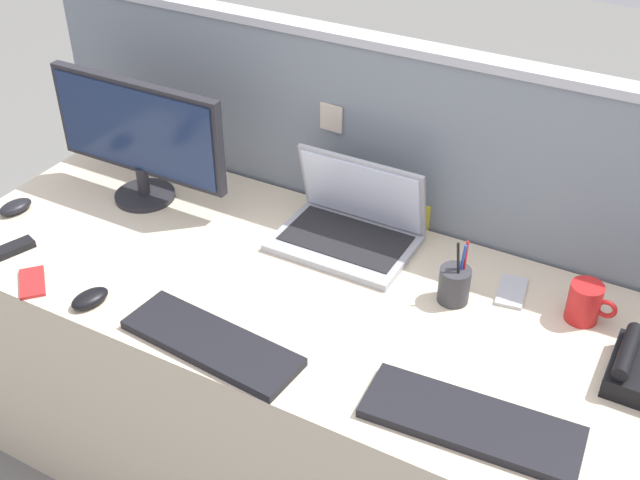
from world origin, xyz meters
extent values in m
plane|color=slate|center=(0.00, 0.00, 0.00)|extent=(10.00, 10.00, 0.00)
cube|color=beige|center=(0.00, 0.00, 0.37)|extent=(2.06, 0.78, 0.75)
cube|color=gray|center=(0.00, 0.43, 0.62)|extent=(2.23, 0.06, 1.24)
cube|color=#B7BAC1|center=(0.00, 0.43, 1.25)|extent=(2.23, 0.07, 0.02)
cube|color=beige|center=(-0.15, 0.39, 1.02)|extent=(0.07, 0.01, 0.08)
cube|color=pink|center=(-0.93, 0.39, 0.81)|extent=(0.10, 0.01, 0.08)
cube|color=yellow|center=(0.10, 0.39, 0.77)|extent=(0.11, 0.01, 0.09)
cylinder|color=#232328|center=(-0.65, 0.14, 0.76)|extent=(0.18, 0.18, 0.02)
cylinder|color=#232328|center=(-0.65, 0.14, 0.81)|extent=(0.04, 0.04, 0.09)
cube|color=#232328|center=(-0.65, 0.15, 0.98)|extent=(0.57, 0.03, 0.28)
cube|color=#19284C|center=(-0.65, 0.14, 0.98)|extent=(0.54, 0.01, 0.25)
cube|color=#9EA0A8|center=(-0.01, 0.21, 0.76)|extent=(0.37, 0.26, 0.02)
cube|color=black|center=(-0.01, 0.22, 0.77)|extent=(0.33, 0.19, 0.00)
cube|color=#9EA0A8|center=(-0.01, 0.31, 0.87)|extent=(0.37, 0.06, 0.21)
cube|color=silver|center=(-0.01, 0.30, 0.87)|extent=(0.35, 0.05, 0.19)
cylinder|color=black|center=(0.76, 0.07, 0.82)|extent=(0.04, 0.17, 0.04)
cube|color=black|center=(-0.10, -0.30, 0.76)|extent=(0.45, 0.18, 0.02)
cube|color=black|center=(0.52, -0.24, 0.76)|extent=(0.46, 0.19, 0.02)
ellipsoid|color=black|center=(-0.45, -0.32, 0.76)|extent=(0.08, 0.11, 0.03)
ellipsoid|color=black|center=(-0.93, -0.10, 0.76)|extent=(0.08, 0.11, 0.03)
cylinder|color=#333338|center=(0.33, 0.13, 0.80)|extent=(0.08, 0.08, 0.09)
cylinder|color=red|center=(0.35, 0.15, 0.85)|extent=(0.01, 0.02, 0.13)
cylinder|color=black|center=(0.34, 0.12, 0.85)|extent=(0.03, 0.02, 0.14)
cylinder|color=blue|center=(0.34, 0.14, 0.85)|extent=(0.01, 0.02, 0.13)
cube|color=#B7BAC1|center=(0.45, 0.23, 0.75)|extent=(0.09, 0.13, 0.01)
cube|color=#B22323|center=(-0.64, -0.33, 0.75)|extent=(0.13, 0.13, 0.01)
cube|color=black|center=(-0.80, -0.28, 0.76)|extent=(0.10, 0.18, 0.02)
cylinder|color=red|center=(0.63, 0.21, 0.80)|extent=(0.08, 0.08, 0.10)
torus|color=red|center=(0.68, 0.21, 0.80)|extent=(0.05, 0.01, 0.05)
camera|label=1|loc=(0.78, -1.37, 2.01)|focal=44.47mm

